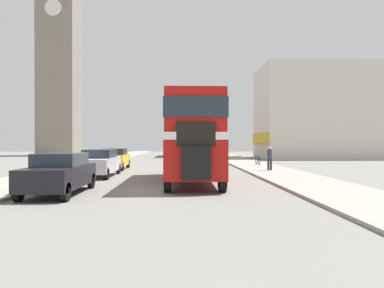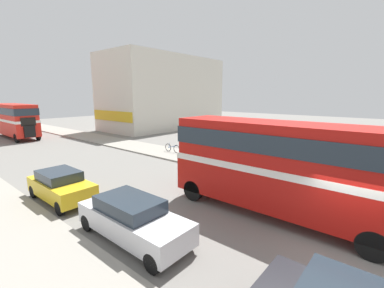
{
  "view_description": "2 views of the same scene",
  "coord_description": "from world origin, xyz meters",
  "px_view_note": "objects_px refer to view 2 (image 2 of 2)",
  "views": [
    {
      "loc": [
        0.75,
        -15.21,
        1.97
      ],
      "look_at": [
        1.33,
        3.1,
        1.86
      ],
      "focal_mm": 35.0,
      "sensor_mm": 36.0,
      "label": 1
    },
    {
      "loc": [
        -8.98,
        -0.97,
        5.15
      ],
      "look_at": [
        1.33,
        7.7,
        2.57
      ],
      "focal_mm": 24.0,
      "sensor_mm": 36.0,
      "label": 2
    }
  ],
  "objects_px": {
    "bus_distant": "(14,118)",
    "car_parked_far": "(61,186)",
    "car_parked_mid": "(133,219)",
    "pedestrian_walking": "(225,153)",
    "double_decker_bus": "(276,161)",
    "bicycle_on_pavement": "(172,148)"
  },
  "relations": [
    {
      "from": "bus_distant",
      "to": "car_parked_far",
      "type": "relative_size",
      "value": 2.38
    },
    {
      "from": "car_parked_mid",
      "to": "car_parked_far",
      "type": "bearing_deg",
      "value": 91.31
    },
    {
      "from": "car_parked_far",
      "to": "bicycle_on_pavement",
      "type": "bearing_deg",
      "value": 15.88
    },
    {
      "from": "double_decker_bus",
      "to": "pedestrian_walking",
      "type": "bearing_deg",
      "value": 48.18
    },
    {
      "from": "bus_distant",
      "to": "bicycle_on_pavement",
      "type": "bearing_deg",
      "value": -73.34
    },
    {
      "from": "double_decker_bus",
      "to": "car_parked_mid",
      "type": "bearing_deg",
      "value": 149.29
    },
    {
      "from": "double_decker_bus",
      "to": "bicycle_on_pavement",
      "type": "distance_m",
      "value": 13.17
    },
    {
      "from": "car_parked_mid",
      "to": "car_parked_far",
      "type": "height_order",
      "value": "car_parked_mid"
    },
    {
      "from": "car_parked_far",
      "to": "bicycle_on_pavement",
      "type": "distance_m",
      "value": 11.42
    },
    {
      "from": "double_decker_bus",
      "to": "car_parked_far",
      "type": "relative_size",
      "value": 2.35
    },
    {
      "from": "car_parked_mid",
      "to": "bicycle_on_pavement",
      "type": "bearing_deg",
      "value": 38.54
    },
    {
      "from": "pedestrian_walking",
      "to": "double_decker_bus",
      "type": "bearing_deg",
      "value": -131.82
    },
    {
      "from": "double_decker_bus",
      "to": "car_parked_far",
      "type": "height_order",
      "value": "double_decker_bus"
    },
    {
      "from": "car_parked_mid",
      "to": "pedestrian_walking",
      "type": "relative_size",
      "value": 3.0
    },
    {
      "from": "double_decker_bus",
      "to": "bicycle_on_pavement",
      "type": "xyz_separation_m",
      "value": [
        5.7,
        11.72,
        -1.92
      ]
    },
    {
      "from": "bus_distant",
      "to": "car_parked_far",
      "type": "xyz_separation_m",
      "value": [
        -4.85,
        -23.63,
        -1.65
      ]
    },
    {
      "from": "bus_distant",
      "to": "car_parked_mid",
      "type": "relative_size",
      "value": 2.02
    },
    {
      "from": "bus_distant",
      "to": "pedestrian_walking",
      "type": "bearing_deg",
      "value": -77.82
    },
    {
      "from": "double_decker_bus",
      "to": "car_parked_mid",
      "type": "relative_size",
      "value": 2.0
    },
    {
      "from": "car_parked_mid",
      "to": "car_parked_far",
      "type": "distance_m",
      "value": 5.53
    },
    {
      "from": "car_parked_mid",
      "to": "bicycle_on_pavement",
      "type": "height_order",
      "value": "car_parked_mid"
    },
    {
      "from": "pedestrian_walking",
      "to": "bicycle_on_pavement",
      "type": "distance_m",
      "value": 5.89
    }
  ]
}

